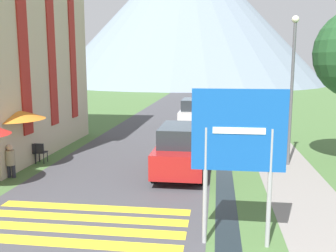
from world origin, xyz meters
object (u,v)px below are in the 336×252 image
cafe_umbrella_middle_orange (11,114)px  cafe_chair_middle (13,158)px  cafe_chair_far_right (40,151)px  person_seated_far (10,159)px  parked_car_near (181,149)px  parked_car_far (193,113)px  person_standing_terrace (24,141)px  streetlamp (292,80)px  road_sign (238,144)px  cafe_chair_far_left (32,151)px

cafe_umbrella_middle_orange → cafe_chair_middle: bearing=-69.4°
cafe_chair_far_right → cafe_umbrella_middle_orange: size_ratio=0.34×
person_seated_far → parked_car_near: bearing=13.2°
parked_car_near → cafe_umbrella_middle_orange: size_ratio=1.76×
parked_car_far → cafe_chair_middle: bearing=-118.5°
parked_car_far → cafe_chair_far_right: 11.41m
cafe_umbrella_middle_orange → person_seated_far: cafe_umbrella_middle_orange is taller
cafe_chair_middle → cafe_umbrella_middle_orange: (-0.12, 0.31, 1.66)m
cafe_chair_middle → person_seated_far: 0.81m
person_standing_terrace → streetlamp: bearing=6.9°
road_sign → streetlamp: (2.42, 7.20, 1.09)m
cafe_chair_far_left → person_seated_far: person_seated_far is taller
cafe_chair_far_left → streetlamp: bearing=-10.1°
cafe_chair_middle → cafe_chair_far_right: bearing=59.7°
streetlamp → cafe_umbrella_middle_orange: bearing=-168.9°
road_sign → person_seated_far: (-7.75, 4.10, -1.66)m
cafe_chair_far_left → cafe_umbrella_middle_orange: bearing=-122.5°
person_standing_terrace → streetlamp: 10.99m
cafe_umbrella_middle_orange → person_standing_terrace: 1.46m
cafe_chair_far_left → cafe_chair_far_right: (0.34, 0.06, 0.00)m
parked_car_near → person_seated_far: bearing=-166.8°
cafe_chair_far_left → cafe_chair_far_right: bearing=-6.3°
parked_car_far → person_standing_terrace: (-6.22, -10.09, 0.04)m
cafe_umbrella_middle_orange → person_seated_far: 1.88m
cafe_chair_far_right → cafe_chair_middle: same height
cafe_chair_middle → cafe_umbrella_middle_orange: 1.69m
parked_car_far → streetlamp: 10.17m
person_seated_far → streetlamp: (10.17, 3.10, 2.75)m
streetlamp → person_standing_terrace: bearing=-173.1°
cafe_chair_far_right → cafe_umbrella_middle_orange: 2.01m
cafe_chair_middle → streetlamp: 11.16m
cafe_chair_far_right → streetlamp: (10.02, 1.12, 2.91)m
road_sign → cafe_chair_far_left: (-7.94, 6.03, -1.82)m
cafe_umbrella_middle_orange → streetlamp: streetlamp is taller
road_sign → cafe_chair_middle: road_sign is taller
cafe_chair_middle → parked_car_near: bearing=-3.3°
streetlamp → parked_car_near: bearing=-157.9°
road_sign → parked_car_near: road_sign is taller
person_standing_terrace → cafe_chair_far_left: bearing=20.6°
road_sign → cafe_chair_middle: bearing=149.2°
cafe_chair_far_left → person_standing_terrace: (-0.27, -0.10, 0.44)m
cafe_chair_far_left → person_standing_terrace: person_standing_terrace is taller
cafe_chair_far_left → streetlamp: size_ratio=0.15×
cafe_chair_middle → person_seated_far: (0.33, -0.72, 0.16)m
parked_car_far → cafe_umbrella_middle_orange: bearing=-119.7°
parked_car_far → person_seated_far: parked_car_far is taller
parked_car_far → cafe_umbrella_middle_orange: 12.59m
cafe_chair_far_right → cafe_chair_middle: size_ratio=1.00×
parked_car_near → cafe_chair_far_right: size_ratio=5.17×
parked_car_far → parked_car_near: bearing=-88.7°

